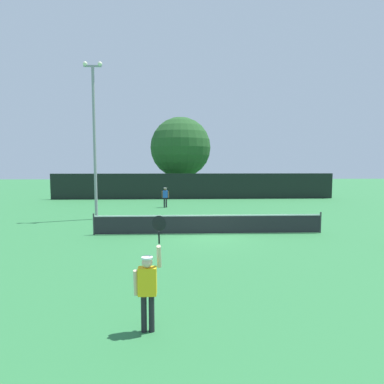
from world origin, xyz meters
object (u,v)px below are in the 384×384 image
tennis_ball (224,224)px  large_tree (181,148)px  player_serving (148,282)px  light_pole (94,133)px  parked_car_near (171,186)px  player_receiving (165,195)px  parked_car_mid (273,186)px

tennis_ball → large_tree: (-2.36, 18.95, 5.36)m
player_serving → tennis_ball: bearing=74.7°
light_pole → parked_car_near: 20.45m
player_receiving → parked_car_near: (0.13, 14.04, -0.20)m
light_pole → large_tree: size_ratio=1.11×
player_serving → player_receiving: player_serving is taller
large_tree → player_serving: bearing=-91.6°
player_receiving → parked_car_near: 14.04m
player_receiving → parked_car_mid: bearing=-131.9°
tennis_ball → light_pole: size_ratio=0.01×
player_receiving → parked_car_near: bearing=-90.5°
tennis_ball → large_tree: large_tree is taller
tennis_ball → light_pole: (-7.84, 2.38, 5.44)m
player_receiving → tennis_ball: 8.65m
light_pole → parked_car_mid: size_ratio=2.28×
large_tree → parked_car_mid: 13.14m
player_serving → parked_car_near: player_serving is taller
player_serving → parked_car_near: 33.53m
large_tree → light_pole: bearing=-108.3°
player_receiving → parked_car_mid: 19.66m
tennis_ball → light_pole: bearing=163.1°
tennis_ball → parked_car_near: 22.12m
tennis_ball → player_receiving: bearing=115.3°
tennis_ball → large_tree: bearing=97.1°
player_serving → tennis_ball: size_ratio=35.80×
parked_car_mid → light_pole: bearing=-127.7°
parked_car_near → parked_car_mid: 13.00m
parked_car_mid → large_tree: bearing=-160.6°
player_serving → large_tree: (0.85, 30.66, 4.34)m
player_serving → player_receiving: 19.49m
player_serving → light_pole: light_pole is taller
player_receiving → light_pole: size_ratio=0.16×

